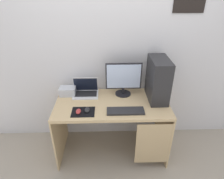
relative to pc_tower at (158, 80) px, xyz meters
name	(u,v)px	position (x,y,z in m)	size (l,w,h in m)	color
ground_plane	(112,149)	(-0.55, -0.09, -1.03)	(8.00, 8.00, 0.00)	#9E9384
wall_back	(111,50)	(-0.55, 0.30, 0.27)	(4.00, 0.05, 2.60)	silver
desk	(113,114)	(-0.54, -0.10, -0.42)	(1.37, 0.69, 0.77)	tan
pc_tower	(158,80)	(0.00, 0.00, 0.00)	(0.21, 0.42, 0.52)	#232326
monitor	(124,79)	(-0.40, 0.11, -0.04)	(0.45, 0.20, 0.43)	black
laptop	(86,91)	(-0.89, 0.12, -0.21)	(0.32, 0.23, 0.23)	silver
projector	(68,91)	(-1.12, 0.11, -0.21)	(0.20, 0.14, 0.11)	#B7BCC6
keyboard	(126,111)	(-0.41, -0.29, -0.25)	(0.42, 0.14, 0.02)	#232326
mousepad	(83,112)	(-0.88, -0.28, -0.26)	(0.26, 0.20, 0.01)	black
mouse_left	(87,110)	(-0.84, -0.27, -0.24)	(0.06, 0.10, 0.03)	#232326
mouse_right	(78,111)	(-0.93, -0.29, -0.24)	(0.06, 0.10, 0.03)	#B23333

